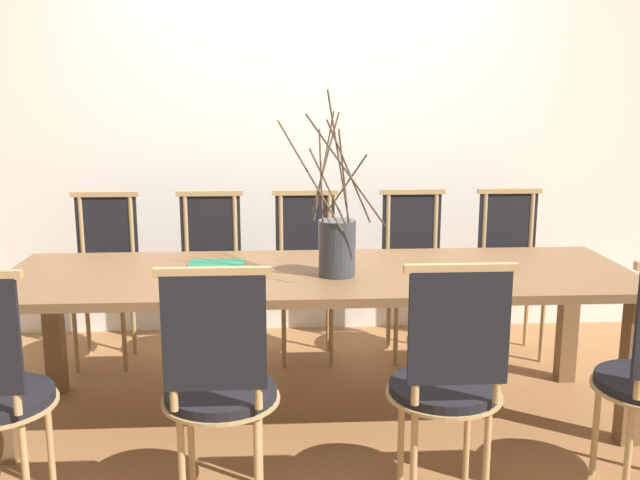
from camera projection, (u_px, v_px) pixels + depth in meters
ground_plane at (320, 414)px, 3.48m from camera, size 16.00×16.00×0.00m
wall_rear at (308, 83)px, 4.47m from camera, size 12.00×0.06×3.20m
dining_table at (320, 288)px, 3.35m from camera, size 2.93×0.92×0.72m
chair_near_left at (219, 382)px, 2.56m from camera, size 0.44×0.44×0.98m
chair_near_center at (448, 377)px, 2.61m from camera, size 0.44×0.44×0.98m
chair_far_leftend at (104, 273)px, 4.10m from camera, size 0.44×0.44×0.98m
chair_far_left at (210, 272)px, 4.13m from camera, size 0.44×0.44×0.98m
chair_far_center at (306, 270)px, 4.16m from camera, size 0.44×0.44×0.98m
chair_far_right at (414, 269)px, 4.20m from camera, size 0.44×0.44×0.98m
chair_far_rightend at (512, 267)px, 4.23m from camera, size 0.44×0.44×0.98m
vase_centerpiece at (337, 245)px, 3.23m from camera, size 0.47×0.41×0.83m
book_stack at (216, 266)px, 3.37m from camera, size 0.26×0.18×0.03m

